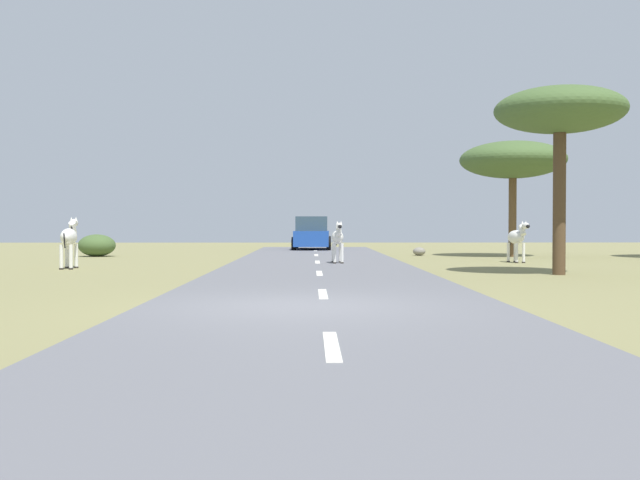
# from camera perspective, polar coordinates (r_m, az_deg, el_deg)

# --- Properties ---
(ground_plane) EXTENTS (90.00, 90.00, 0.00)m
(ground_plane) POSITION_cam_1_polar(r_m,az_deg,el_deg) (12.05, -1.57, -5.26)
(ground_plane) COLOR olive
(road) EXTENTS (6.00, 64.00, 0.05)m
(road) POSITION_cam_1_polar(r_m,az_deg,el_deg) (12.05, 0.37, -5.14)
(road) COLOR slate
(road) RESTS_ON ground_plane
(lane_markings) EXTENTS (0.16, 56.00, 0.01)m
(lane_markings) POSITION_cam_1_polar(r_m,az_deg,el_deg) (11.05, 0.46, -5.56)
(lane_markings) COLOR silver
(lane_markings) RESTS_ON road
(zebra_0) EXTENTS (0.45, 1.52, 1.43)m
(zebra_0) POSITION_cam_1_polar(r_m,az_deg,el_deg) (25.32, 1.36, 0.16)
(zebra_0) COLOR silver
(zebra_0) RESTS_ON road
(zebra_1) EXTENTS (0.54, 1.70, 1.61)m
(zebra_1) POSITION_cam_1_polar(r_m,az_deg,el_deg) (24.17, -18.57, 0.17)
(zebra_1) COLOR silver
(zebra_1) RESTS_ON ground_plane
(zebra_2) EXTENTS (0.59, 1.58, 1.50)m
(zebra_2) POSITION_cam_1_polar(r_m,az_deg,el_deg) (27.46, 14.80, 0.17)
(zebra_2) COLOR silver
(zebra_2) RESTS_ON ground_plane
(car_0) EXTENTS (2.12, 4.39, 1.74)m
(car_0) POSITION_cam_1_polar(r_m,az_deg,el_deg) (39.72, -0.62, 0.44)
(car_0) COLOR #1E479E
(car_0) RESTS_ON road
(tree_2) EXTENTS (4.45, 4.45, 4.87)m
(tree_2) POSITION_cam_1_polar(r_m,az_deg,el_deg) (32.69, 14.49, 5.89)
(tree_2) COLOR brown
(tree_2) RESTS_ON ground_plane
(tree_3) EXTENTS (3.50, 3.50, 5.05)m
(tree_3) POSITION_cam_1_polar(r_m,az_deg,el_deg) (21.37, 17.83, 9.22)
(tree_3) COLOR #4C3823
(tree_3) RESTS_ON ground_plane
(bush_1) EXTENTS (1.58, 1.42, 0.95)m
(bush_1) POSITION_cam_1_polar(r_m,az_deg,el_deg) (33.25, -16.66, -0.40)
(bush_1) COLOR #425B2D
(bush_1) RESTS_ON ground_plane
(rock_1) EXTENTS (0.54, 0.55, 0.36)m
(rock_1) POSITION_cam_1_polar(r_m,az_deg,el_deg) (33.11, 7.57, -0.87)
(rock_1) COLOR gray
(rock_1) RESTS_ON ground_plane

